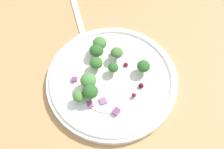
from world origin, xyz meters
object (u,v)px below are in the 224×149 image
broccoli_floret_2 (143,66)px  plate (112,80)px  fork (78,18)px  broccoli_floret_1 (88,80)px  broccoli_floret_0 (96,63)px

broccoli_floret_2 → plate: bearing=-43.6°
fork → broccoli_floret_2: bearing=74.2°
broccoli_floret_1 → broccoli_floret_2: broccoli_floret_1 is taller
broccoli_floret_0 → fork: 14.53cm
broccoli_floret_0 → fork: broccoli_floret_0 is taller
broccoli_floret_0 → broccoli_floret_1: broccoli_floret_1 is taller
plate → broccoli_floret_2: bearing=136.4°
plate → broccoli_floret_0: bearing=-95.9°
plate → broccoli_floret_1: (3.64, -2.67, 2.61)cm
plate → broccoli_floret_1: size_ratio=8.51×
broccoli_floret_1 → broccoli_floret_2: bearing=139.5°
plate → fork: bearing=-123.4°
plate → broccoli_floret_2: broccoli_floret_2 is taller
plate → fork: plate is taller
fork → broccoli_floret_1: bearing=41.9°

